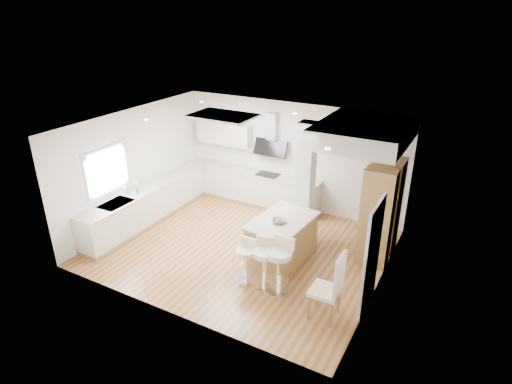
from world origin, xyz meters
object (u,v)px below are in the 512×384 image
Objects in this scene: bar_stool_c at (280,262)px; peninsula at (282,239)px; bar_stool_a at (246,258)px; dining_chair at (332,285)px; bar_stool_b at (265,261)px.

peninsula is at bearing 116.94° from bar_stool_c.
bar_stool_a is (-0.26, -1.05, 0.03)m from peninsula.
dining_chair is (1.12, -0.29, 0.08)m from bar_stool_c.
dining_chair is at bearing -35.15° from peninsula.
peninsula is 1.81× the size of bar_stool_a.
dining_chair reaches higher than bar_stool_c.
peninsula is 1.60× the size of bar_stool_b.
dining_chair is (1.56, -1.30, 0.22)m from peninsula.
bar_stool_b is 1.46m from dining_chair.
bar_stool_c is at bearing 164.94° from dining_chair.
bar_stool_a is 0.88× the size of bar_stool_b.
bar_stool_c is at bearing -61.81° from peninsula.
peninsula is 1.48× the size of bar_stool_c.
bar_stool_c reaches higher than peninsula.
bar_stool_c is (0.70, 0.03, 0.11)m from bar_stool_a.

